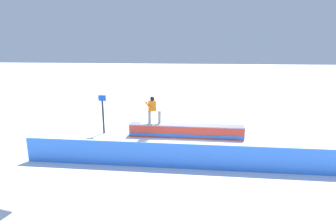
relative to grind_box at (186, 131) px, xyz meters
name	(u,v)px	position (x,y,z in m)	size (l,w,h in m)	color
ground_plane	(186,137)	(0.00, 0.00, -0.30)	(120.00, 120.00, 0.00)	white
grind_box	(186,131)	(0.00, 0.00, 0.00)	(5.76, 0.64, 0.66)	red
snowboarder	(153,109)	(1.68, 0.00, 1.12)	(1.51, 0.49, 1.41)	silver
safety_fence	(181,156)	(0.00, 3.70, 0.19)	(12.26, 0.06, 0.98)	#3577EC
trail_marker	(103,113)	(4.36, -0.16, 0.80)	(0.40, 0.10, 2.05)	#262628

